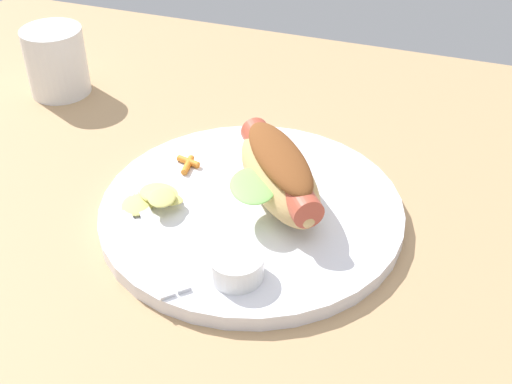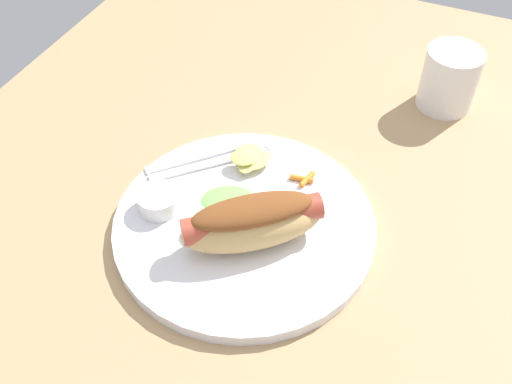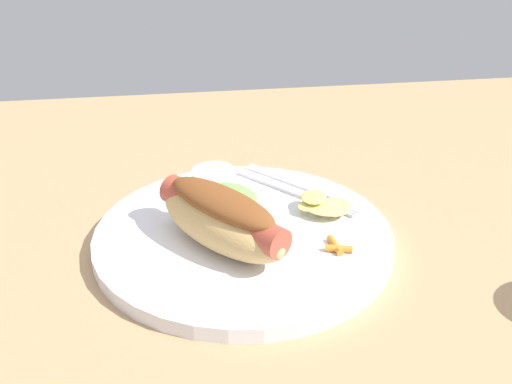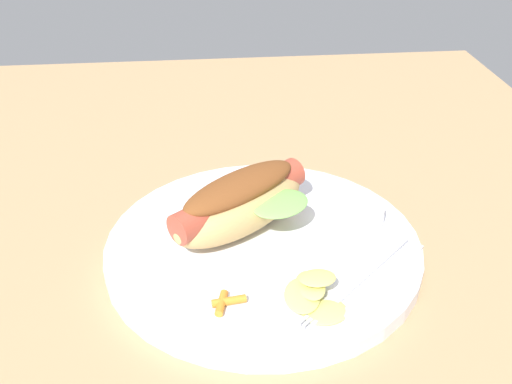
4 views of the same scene
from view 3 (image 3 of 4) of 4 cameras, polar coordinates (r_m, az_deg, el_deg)
name	(u,v)px [view 3 (image 3 of 4)]	position (r cm, az deg, el deg)	size (l,w,h in cm)	color
ground_plane	(254,253)	(78.14, -0.13, -4.71)	(120.00, 90.00, 1.80)	tan
plate	(243,242)	(76.87, -0.96, -3.82)	(30.83, 30.83, 1.60)	white
hot_dog	(223,218)	(73.14, -2.56, -1.96)	(14.63, 16.30, 6.13)	tan
sauce_ramekin	(214,180)	(84.69, -3.25, 0.94)	(4.94, 4.94, 2.33)	white
fork	(293,191)	(84.27, 2.83, 0.06)	(11.89, 12.52, 0.40)	silver
knife	(293,182)	(86.22, 2.87, 0.75)	(13.08, 1.40, 0.36)	silver
chips_pile	(325,205)	(80.37, 5.27, -1.01)	(6.59, 5.91, 2.06)	#D6D06C
carrot_garnish	(337,247)	(74.36, 6.20, -4.19)	(2.80, 3.02, 0.72)	orange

